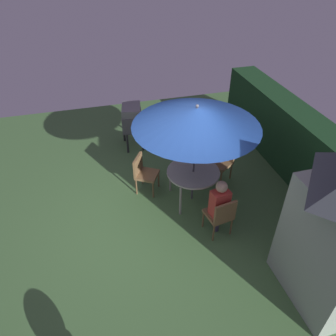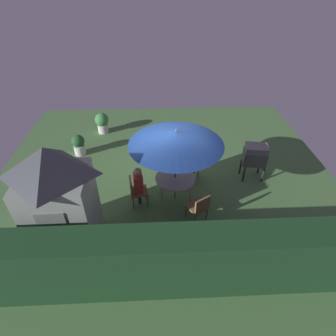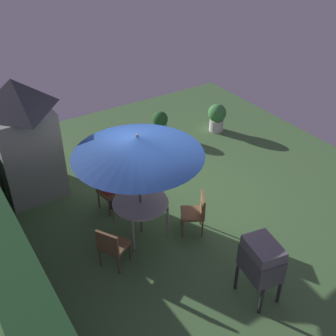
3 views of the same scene
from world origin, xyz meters
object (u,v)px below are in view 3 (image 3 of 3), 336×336
chair_near_shed (108,187)px  person_in_red (110,179)px  chair_toward_hedge (196,211)px  chair_far_side (112,245)px  patio_umbrella (138,146)px  bbq_grill (262,260)px  potted_plant_by_grill (217,116)px  garden_shed (22,137)px  patio_table (140,205)px  potted_plant_by_shed (160,123)px

chair_near_shed → person_in_red: size_ratio=0.71×
chair_toward_hedge → chair_far_side: bearing=89.1°
chair_near_shed → chair_far_side: (-1.67, 0.74, 0.00)m
patio_umbrella → chair_near_shed: size_ratio=2.76×
bbq_grill → chair_near_shed: bbq_grill is taller
patio_umbrella → person_in_red: (1.03, 0.17, -1.28)m
chair_near_shed → person_in_red: 0.28m
potted_plant_by_grill → person_in_red: person_in_red is taller
garden_shed → chair_near_shed: size_ratio=3.07×
bbq_grill → chair_near_shed: bearing=16.2°
bbq_grill → patio_umbrella: bearing=19.0°
patio_table → chair_near_shed: size_ratio=1.25×
patio_umbrella → potted_plant_by_shed: (3.29, -2.51, -1.66)m
garden_shed → chair_far_side: (-3.26, -0.50, -0.89)m
bbq_grill → person_in_red: size_ratio=0.95×
patio_umbrella → chair_near_shed: 1.91m
patio_table → potted_plant_by_shed: patio_table is taller
chair_toward_hedge → potted_plant_by_shed: bearing=-21.6°
bbq_grill → person_in_red: (3.56, 1.04, -0.06)m
bbq_grill → potted_plant_by_grill: bbq_grill is taller
person_in_red → chair_near_shed: bearing=9.6°
patio_umbrella → chair_toward_hedge: (-0.59, -0.97, -1.54)m
chair_far_side → patio_umbrella: bearing=-59.0°
potted_plant_by_grill → person_in_red: size_ratio=0.66×
chair_toward_hedge → person_in_red: size_ratio=0.71×
chair_toward_hedge → potted_plant_by_grill: 4.52m
garden_shed → chair_toward_hedge: (-3.29, -2.40, -0.89)m
patio_table → person_in_red: person_in_red is taller
bbq_grill → chair_toward_hedge: (1.94, -0.10, -0.33)m
chair_far_side → person_in_red: bearing=-25.4°
patio_umbrella → potted_plant_by_shed: 4.46m
patio_table → patio_umbrella: bearing=95.7°
garden_shed → potted_plant_by_grill: size_ratio=3.32×
chair_far_side → potted_plant_by_shed: (3.85, -3.43, -0.12)m
patio_table → chair_toward_hedge: 1.15m
patio_umbrella → person_in_red: patio_umbrella is taller
chair_near_shed → chair_far_side: size_ratio=1.00×
chair_toward_hedge → potted_plant_by_shed: (3.88, -1.54, -0.12)m
patio_umbrella → potted_plant_by_shed: bearing=-37.3°
chair_far_side → potted_plant_by_grill: bearing=-57.1°
chair_toward_hedge → patio_umbrella: bearing=58.7°
garden_shed → chair_near_shed: (-1.59, -1.24, -0.89)m
bbq_grill → potted_plant_by_grill: bearing=-31.7°
patio_umbrella → potted_plant_by_grill: size_ratio=2.98×
patio_umbrella → patio_table: bearing=-84.3°
chair_toward_hedge → potted_plant_by_shed: 4.18m
potted_plant_by_shed → person_in_red: (-2.26, 2.68, 0.38)m
chair_near_shed → potted_plant_by_grill: (1.57, -4.27, -0.06)m
bbq_grill → chair_near_shed: (3.64, 1.06, -0.33)m
patio_umbrella → chair_toward_hedge: 1.91m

